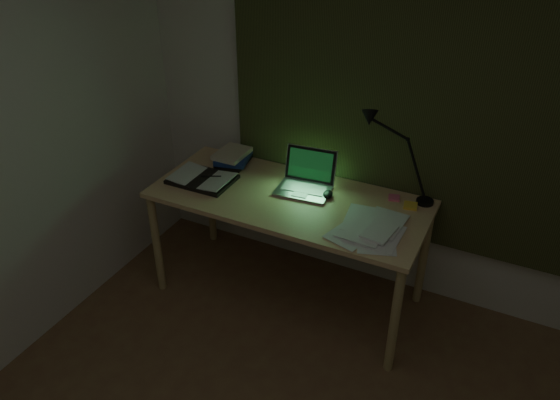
# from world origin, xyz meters

# --- Properties ---
(wall_back) EXTENTS (3.50, 0.00, 2.50)m
(wall_back) POSITION_xyz_m (0.00, 2.00, 1.25)
(wall_back) COLOR silver
(wall_back) RESTS_ON ground
(curtain) EXTENTS (2.20, 0.06, 2.00)m
(curtain) POSITION_xyz_m (0.00, 1.96, 1.45)
(curtain) COLOR #313319
(curtain) RESTS_ON wall_back
(desk) EXTENTS (1.70, 0.75, 0.78)m
(desk) POSITION_xyz_m (-0.54, 1.55, 0.39)
(desk) COLOR tan
(desk) RESTS_ON floor
(laptop) EXTENTS (0.36, 0.40, 0.24)m
(laptop) POSITION_xyz_m (-0.49, 1.64, 0.90)
(laptop) COLOR #ADACB1
(laptop) RESTS_ON desk
(open_textbook) EXTENTS (0.40, 0.29, 0.03)m
(open_textbook) POSITION_xyz_m (-1.13, 1.48, 0.79)
(open_textbook) COLOR silver
(open_textbook) RESTS_ON desk
(book_stack) EXTENTS (0.23, 0.27, 0.10)m
(book_stack) POSITION_xyz_m (-1.07, 1.78, 0.83)
(book_stack) COLOR silver
(book_stack) RESTS_ON desk
(loose_papers) EXTENTS (0.36, 0.38, 0.02)m
(loose_papers) POSITION_xyz_m (0.03, 1.42, 0.79)
(loose_papers) COLOR silver
(loose_papers) RESTS_ON desk
(mouse) EXTENTS (0.08, 0.11, 0.04)m
(mouse) POSITION_xyz_m (-0.33, 1.65, 0.80)
(mouse) COLOR black
(mouse) RESTS_ON desk
(sticky_yellow) EXTENTS (0.09, 0.09, 0.02)m
(sticky_yellow) POSITION_xyz_m (0.16, 1.76, 0.79)
(sticky_yellow) COLOR yellow
(sticky_yellow) RESTS_ON desk
(sticky_pink) EXTENTS (0.08, 0.08, 0.01)m
(sticky_pink) POSITION_xyz_m (0.05, 1.81, 0.78)
(sticky_pink) COLOR #FF638A
(sticky_pink) RESTS_ON desk
(desk_lamp) EXTENTS (0.42, 0.36, 0.56)m
(desk_lamp) POSITION_xyz_m (0.23, 1.85, 1.06)
(desk_lamp) COLOR black
(desk_lamp) RESTS_ON desk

